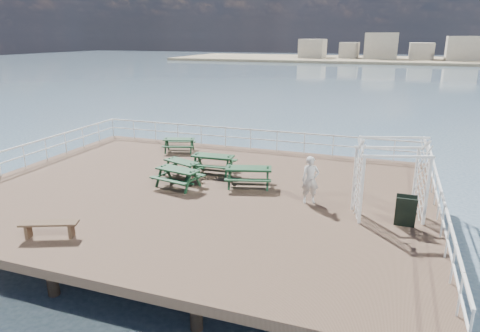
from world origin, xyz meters
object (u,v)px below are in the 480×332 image
at_px(trellis_arbor, 390,182).
at_px(person, 310,180).
at_px(picnic_table_e, 178,174).
at_px(picnic_table_c, 249,173).
at_px(flat_bench_far, 49,226).
at_px(picnic_table_b, 213,160).
at_px(picnic_table_a, 179,142).
at_px(picnic_table_d, 182,165).

height_order(trellis_arbor, person, trellis_arbor).
bearing_deg(picnic_table_e, picnic_table_c, 32.75).
relative_size(picnic_table_e, trellis_arbor, 0.72).
relative_size(picnic_table_e, flat_bench_far, 1.16).
xyz_separation_m(picnic_table_e, flat_bench_far, (-1.55, -5.40, -0.18)).
bearing_deg(picnic_table_b, flat_bench_far, -107.96).
relative_size(picnic_table_c, trellis_arbor, 0.78).
relative_size(picnic_table_b, picnic_table_e, 0.94).
height_order(picnic_table_a, picnic_table_e, picnic_table_e).
xyz_separation_m(picnic_table_a, person, (7.89, -4.89, 0.37)).
height_order(picnic_table_d, picnic_table_e, picnic_table_e).
bearing_deg(picnic_table_c, picnic_table_a, 127.55).
bearing_deg(flat_bench_far, picnic_table_a, 72.96).
bearing_deg(picnic_table_e, trellis_arbor, 8.91).
height_order(picnic_table_a, person, person).
bearing_deg(picnic_table_e, picnic_table_b, 86.78).
relative_size(picnic_table_a, person, 1.10).
relative_size(picnic_table_b, person, 1.09).
bearing_deg(trellis_arbor, picnic_table_b, 144.40).
height_order(picnic_table_c, person, person).
bearing_deg(person, picnic_table_b, 133.68).
relative_size(picnic_table_c, person, 1.24).
xyz_separation_m(flat_bench_far, person, (6.92, 5.50, 0.51)).
relative_size(picnic_table_d, flat_bench_far, 1.13).
bearing_deg(picnic_table_d, trellis_arbor, 9.26).
xyz_separation_m(picnic_table_c, picnic_table_e, (-2.68, -1.05, -0.02)).
height_order(picnic_table_a, picnic_table_b, picnic_table_b).
xyz_separation_m(picnic_table_b, picnic_table_e, (-0.58, -2.26, -0.02)).
xyz_separation_m(picnic_table_c, picnic_table_d, (-3.15, 0.21, -0.07)).
relative_size(picnic_table_d, trellis_arbor, 0.71).
xyz_separation_m(picnic_table_c, person, (2.69, -0.95, 0.30)).
relative_size(flat_bench_far, person, 1.00).
relative_size(trellis_arbor, person, 1.60).
bearing_deg(picnic_table_a, picnic_table_b, -58.34).
height_order(picnic_table_b, trellis_arbor, trellis_arbor).
height_order(picnic_table_d, flat_bench_far, picnic_table_d).
bearing_deg(trellis_arbor, flat_bench_far, -168.76).
bearing_deg(trellis_arbor, picnic_table_d, 152.93).
bearing_deg(person, picnic_table_e, 159.08).
distance_m(picnic_table_d, person, 5.96).
distance_m(picnic_table_b, picnic_table_d, 1.45).
bearing_deg(picnic_table_c, picnic_table_e, -173.85).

